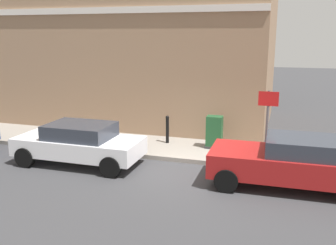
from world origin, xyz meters
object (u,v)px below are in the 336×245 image
Objects in this scene: car_red at (294,162)px; car_white at (79,143)px; utility_cabinet at (214,133)px; street_sign at (267,116)px; bollard_near_cabinet at (167,128)px.

car_white is (-0.02, 6.55, -0.03)m from car_red.
car_white is at bearing 123.47° from utility_cabinet.
car_white is 1.76× the size of street_sign.
street_sign is at bearing -166.33° from car_white.
bollard_near_cabinet is 0.45× the size of street_sign.
car_red is 3.69m from utility_cabinet.
car_red is 1.86m from street_sign.
utility_cabinet is at bearing -93.23° from bollard_near_cabinet.
utility_cabinet is 1.11× the size of bollard_near_cabinet.
street_sign reaches higher than car_red.
bollard_near_cabinet is (2.67, -2.12, -0.00)m from car_white.
car_red is at bearing -120.92° from bollard_near_cabinet.
car_white is 3.53× the size of utility_cabinet.
bollard_near_cabinet is at bearing 70.50° from street_sign.
street_sign reaches higher than car_white.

